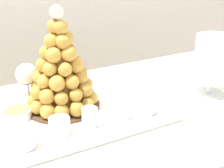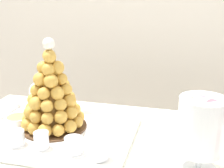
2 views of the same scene
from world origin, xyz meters
name	(u,v)px [view 1 (image 1 of 2)]	position (x,y,z in m)	size (l,w,h in m)	color
buffet_table	(144,131)	(0.00, 0.00, 0.63)	(1.35, 0.79, 0.76)	brown
serving_tray	(78,112)	(-0.25, 0.03, 0.76)	(0.56, 0.42, 0.02)	white
croquembouche	(61,71)	(-0.28, 0.09, 0.90)	(0.25, 0.25, 0.34)	#4C331E
dessert_cup_left	(25,139)	(-0.46, -0.09, 0.79)	(0.06, 0.06, 0.05)	silver
dessert_cup_mid_left	(60,127)	(-0.35, -0.07, 0.79)	(0.06, 0.06, 0.05)	silver
dessert_cup_centre	(90,118)	(-0.25, -0.07, 0.79)	(0.05, 0.05, 0.06)	silver
dessert_cup_mid_right	(122,110)	(-0.14, -0.07, 0.79)	(0.06, 0.06, 0.05)	silver
dessert_cup_right	(147,105)	(-0.05, -0.08, 0.79)	(0.06, 0.06, 0.06)	silver
creme_brulee_ramekin	(17,113)	(-0.44, 0.09, 0.78)	(0.09, 0.09, 0.03)	white
macaron_goblet	(213,58)	(0.24, -0.06, 0.90)	(0.13, 0.13, 0.24)	white
wine_glass	(27,76)	(-0.38, 0.16, 0.87)	(0.07, 0.07, 0.16)	silver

